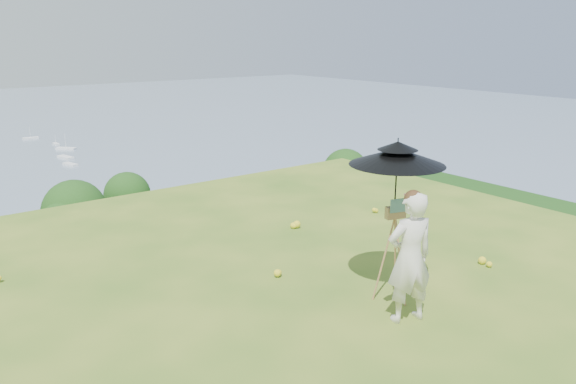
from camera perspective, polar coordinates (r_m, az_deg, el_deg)
ground at (r=7.62m, az=1.91°, el=-12.14°), size 14.00×14.00×0.00m
wildflowers at (r=7.76m, az=0.74°, el=-11.07°), size 10.00×10.50×0.12m
painter at (r=7.24m, az=12.26°, el=-6.52°), size 0.72×0.57×1.72m
field_easel at (r=7.82m, az=10.67°, el=-5.74°), size 0.69×0.69×1.47m
sun_umbrella at (r=7.54m, az=10.93°, el=1.46°), size 1.47×1.47×1.06m
painter_cap at (r=6.98m, az=12.64°, el=-0.33°), size 0.31×0.33×0.10m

